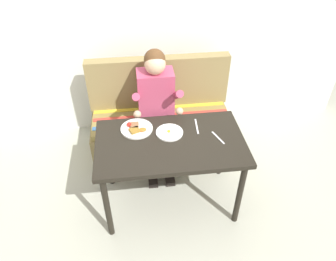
{
  "coord_description": "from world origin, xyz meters",
  "views": [
    {
      "loc": [
        -0.26,
        -1.92,
        2.41
      ],
      "look_at": [
        0.0,
        0.15,
        0.72
      ],
      "focal_mm": 34.27,
      "sensor_mm": 36.0,
      "label": 1
    }
  ],
  "objects_px": {
    "person": "(156,100)",
    "plate_breakfast": "(136,128)",
    "couch": "(161,123)",
    "plate_eggs": "(169,132)",
    "fork": "(218,138)",
    "table": "(170,149)",
    "knife": "(197,126)"
  },
  "relations": [
    {
      "from": "table",
      "to": "person",
      "type": "xyz_separation_m",
      "value": [
        -0.05,
        0.59,
        0.09
      ]
    },
    {
      "from": "plate_breakfast",
      "to": "plate_eggs",
      "type": "height_order",
      "value": "plate_breakfast"
    },
    {
      "from": "plate_eggs",
      "to": "knife",
      "type": "height_order",
      "value": "plate_eggs"
    },
    {
      "from": "couch",
      "to": "plate_breakfast",
      "type": "xyz_separation_m",
      "value": [
        -0.26,
        -0.58,
        0.41
      ]
    },
    {
      "from": "fork",
      "to": "knife",
      "type": "relative_size",
      "value": 0.85
    },
    {
      "from": "couch",
      "to": "knife",
      "type": "relative_size",
      "value": 7.2
    },
    {
      "from": "couch",
      "to": "plate_eggs",
      "type": "bearing_deg",
      "value": -89.46
    },
    {
      "from": "person",
      "to": "knife",
      "type": "xyz_separation_m",
      "value": [
        0.3,
        -0.43,
        -0.01
      ]
    },
    {
      "from": "plate_breakfast",
      "to": "fork",
      "type": "height_order",
      "value": "plate_breakfast"
    },
    {
      "from": "table",
      "to": "plate_eggs",
      "type": "relative_size",
      "value": 5.34
    },
    {
      "from": "couch",
      "to": "plate_eggs",
      "type": "xyz_separation_m",
      "value": [
        0.01,
        -0.66,
        0.41
      ]
    },
    {
      "from": "plate_eggs",
      "to": "knife",
      "type": "distance_m",
      "value": 0.25
    },
    {
      "from": "couch",
      "to": "knife",
      "type": "height_order",
      "value": "couch"
    },
    {
      "from": "couch",
      "to": "table",
      "type": "bearing_deg",
      "value": -90.0
    },
    {
      "from": "plate_breakfast",
      "to": "plate_eggs",
      "type": "relative_size",
      "value": 1.19
    },
    {
      "from": "person",
      "to": "plate_eggs",
      "type": "distance_m",
      "value": 0.49
    },
    {
      "from": "plate_breakfast",
      "to": "knife",
      "type": "xyz_separation_m",
      "value": [
        0.51,
        -0.02,
        -0.01
      ]
    },
    {
      "from": "person",
      "to": "knife",
      "type": "bearing_deg",
      "value": -54.89
    },
    {
      "from": "table",
      "to": "knife",
      "type": "xyz_separation_m",
      "value": [
        0.25,
        0.16,
        0.08
      ]
    },
    {
      "from": "person",
      "to": "table",
      "type": "bearing_deg",
      "value": -84.7
    },
    {
      "from": "couch",
      "to": "knife",
      "type": "xyz_separation_m",
      "value": [
        0.25,
        -0.6,
        0.4
      ]
    },
    {
      "from": "plate_eggs",
      "to": "knife",
      "type": "xyz_separation_m",
      "value": [
        0.24,
        0.06,
        -0.01
      ]
    },
    {
      "from": "table",
      "to": "plate_eggs",
      "type": "xyz_separation_m",
      "value": [
        0.01,
        0.1,
        0.09
      ]
    },
    {
      "from": "table",
      "to": "fork",
      "type": "distance_m",
      "value": 0.4
    },
    {
      "from": "person",
      "to": "plate_breakfast",
      "type": "xyz_separation_m",
      "value": [
        -0.21,
        -0.41,
        0.0
      ]
    },
    {
      "from": "plate_eggs",
      "to": "person",
      "type": "bearing_deg",
      "value": 97.12
    },
    {
      "from": "fork",
      "to": "table",
      "type": "bearing_deg",
      "value": 158.23
    },
    {
      "from": "table",
      "to": "person",
      "type": "relative_size",
      "value": 0.99
    },
    {
      "from": "table",
      "to": "fork",
      "type": "relative_size",
      "value": 7.06
    },
    {
      "from": "table",
      "to": "couch",
      "type": "bearing_deg",
      "value": 90.0
    },
    {
      "from": "table",
      "to": "knife",
      "type": "height_order",
      "value": "knife"
    },
    {
      "from": "plate_eggs",
      "to": "table",
      "type": "bearing_deg",
      "value": -93.49
    }
  ]
}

